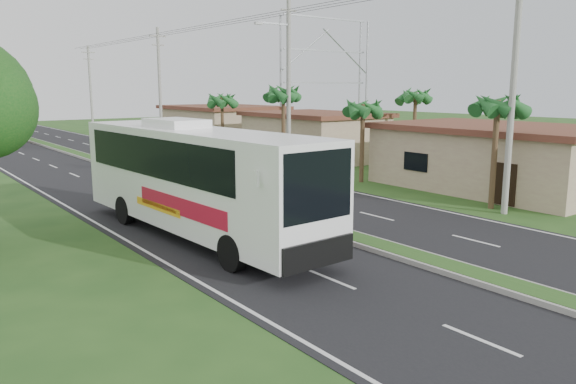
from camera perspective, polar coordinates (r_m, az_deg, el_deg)
ground at (r=19.04m, az=12.43°, el=-6.62°), size 180.00×180.00×0.00m
road_asphalt at (r=35.10m, az=-13.09°, el=1.21°), size 14.00×160.00×0.02m
median_strip at (r=35.09m, az=-13.10°, el=1.36°), size 1.20×160.00×0.18m
lane_edge_left at (r=33.02m, az=-23.76°, el=-0.01°), size 0.12×160.00×0.01m
lane_edge_right at (r=38.26m, az=-3.89°, el=2.21°), size 0.12×160.00×0.01m
shop_near at (r=33.30m, az=20.52°, el=3.40°), size 8.60×12.60×3.52m
shop_mid at (r=43.96m, az=2.67°, el=5.74°), size 7.60×10.60×3.67m
shop_far at (r=55.43m, az=-6.66°, el=6.75°), size 8.60×11.60×3.82m
palm_verge_a at (r=27.27m, az=20.52°, el=8.21°), size 2.40×2.40×5.45m
palm_verge_b at (r=33.31m, az=7.62°, el=8.43°), size 2.40×2.40×5.05m
palm_verge_c at (r=38.23m, az=-0.48°, el=9.93°), size 2.40×2.40×5.85m
palm_verge_d at (r=46.04m, az=-6.73°, el=9.25°), size 2.40×2.40×5.25m
palm_behind_shop at (r=41.27m, az=12.83°, el=9.45°), size 2.40×2.40×5.65m
utility_pole_a at (r=26.30m, az=21.91°, el=10.09°), size 1.60×0.28×11.00m
utility_pole_b at (r=37.24m, az=0.04°, el=11.66°), size 3.20×0.28×12.00m
utility_pole_c at (r=54.57m, az=-12.90°, el=10.44°), size 1.60×0.28×11.00m
utility_pole_d at (r=73.26m, az=-19.42°, el=9.88°), size 1.60×0.28×10.50m
billboard_lattice at (r=55.09m, az=3.85°, el=11.87°), size 10.18×1.18×12.07m
coach_bus_main at (r=21.14m, az=-9.49°, el=1.86°), size 3.40×13.62×4.37m
motorcyclist at (r=21.36m, az=-1.96°, el=-2.26°), size 2.01×0.69×2.28m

